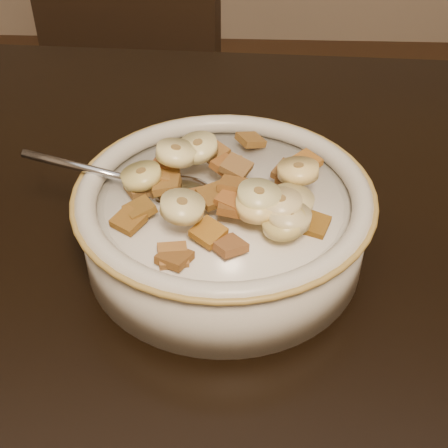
{
  "coord_description": "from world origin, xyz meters",
  "views": [
    {
      "loc": [
        0.1,
        -0.32,
        1.1
      ],
      "look_at": [
        0.09,
        0.06,
        0.78
      ],
      "focal_mm": 50.0,
      "sensor_mm": 36.0,
      "label": 1
    }
  ],
  "objects_px": {
    "table": "(108,321)",
    "spoon": "(179,191)",
    "chair": "(120,148)",
    "cereal_bowl": "(224,227)"
  },
  "relations": [
    {
      "from": "table",
      "to": "spoon",
      "type": "relative_size",
      "value": 26.41
    },
    {
      "from": "spoon",
      "to": "chair",
      "type": "bearing_deg",
      "value": -154.57
    },
    {
      "from": "table",
      "to": "spoon",
      "type": "distance_m",
      "value": 0.11
    },
    {
      "from": "table",
      "to": "cereal_bowl",
      "type": "relative_size",
      "value": 6.34
    },
    {
      "from": "cereal_bowl",
      "to": "spoon",
      "type": "height_order",
      "value": "spoon"
    },
    {
      "from": "cereal_bowl",
      "to": "spoon",
      "type": "distance_m",
      "value": 0.05
    },
    {
      "from": "table",
      "to": "spoon",
      "type": "bearing_deg",
      "value": 54.21
    },
    {
      "from": "chair",
      "to": "cereal_bowl",
      "type": "bearing_deg",
      "value": -56.98
    },
    {
      "from": "cereal_bowl",
      "to": "spoon",
      "type": "bearing_deg",
      "value": 171.49
    },
    {
      "from": "cereal_bowl",
      "to": "spoon",
      "type": "relative_size",
      "value": 4.17
    }
  ]
}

